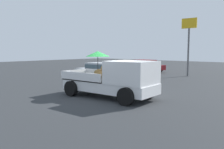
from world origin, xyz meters
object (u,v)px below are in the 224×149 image
(pickup_truck_main, at_px, (116,79))
(parked_sedan_near, at_px, (145,65))
(parked_sedan_far, at_px, (100,70))
(motel_sign, at_px, (189,36))

(pickup_truck_main, relative_size, parked_sedan_near, 1.13)
(parked_sedan_near, xyz_separation_m, parked_sedan_far, (0.37, -7.62, 0.00))
(parked_sedan_far, distance_m, motel_sign, 8.74)
(pickup_truck_main, distance_m, parked_sedan_far, 8.50)
(motel_sign, bearing_deg, pickup_truck_main, -83.09)
(parked_sedan_far, relative_size, motel_sign, 0.83)
(parked_sedan_near, bearing_deg, parked_sedan_far, -75.77)
(parked_sedan_near, distance_m, parked_sedan_far, 7.63)
(pickup_truck_main, distance_m, parked_sedan_near, 14.80)
(parked_sedan_near, xyz_separation_m, motel_sign, (5.37, -1.10, 2.96))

